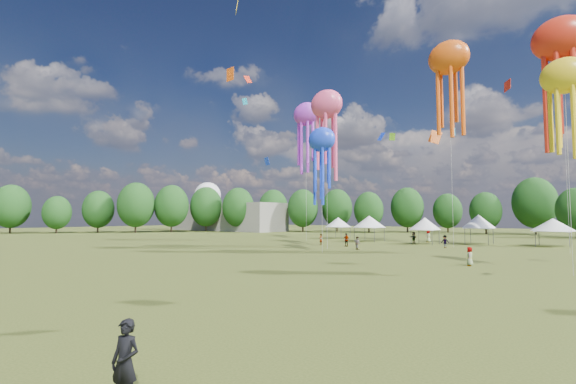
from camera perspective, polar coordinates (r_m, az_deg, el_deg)
The scene contains 10 objects.
ground at distance 19.77m, azimuth -27.70°, elevation -15.29°, with size 300.00×300.00×0.00m, color #384416.
observer_main at distance 9.94m, azimuth -22.76°, elevation -22.09°, with size 0.68×0.45×1.87m, color black.
spectator_near at distance 50.00m, azimuth 10.15°, elevation -7.39°, with size 0.80×0.62×1.64m, color gray.
spectators_far at distance 58.44m, azimuth 20.98°, elevation -6.59°, with size 30.95×29.90×1.93m.
festival_tents at distance 66.09m, azimuth 19.89°, elevation -4.26°, with size 39.17×11.86×4.47m.
show_kites at distance 55.95m, azimuth 19.45°, elevation 13.03°, with size 42.64×23.77×28.46m.
small_kites at distance 58.59m, azimuth 19.33°, elevation 22.54°, with size 72.28×62.87×43.11m.
treeline at distance 73.50m, azimuth 22.15°, elevation -1.50°, with size 201.57×95.24×13.43m.
hangar at distance 120.02m, azimuth -9.15°, elevation -3.67°, with size 40.00×12.00×8.00m, color gray.
radome at distance 136.23m, azimuth -11.71°, elevation -1.12°, with size 9.00×9.00×16.00m.
Camera 1 is at (17.74, -7.69, 4.12)m, focal length 24.26 mm.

